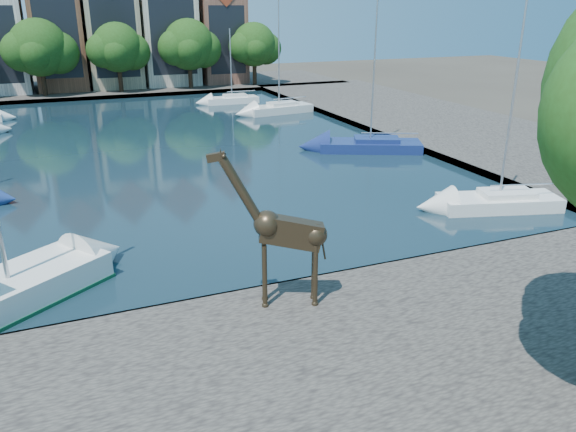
% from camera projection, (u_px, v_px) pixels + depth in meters
% --- Properties ---
extents(ground, '(160.00, 160.00, 0.00)m').
position_uv_depth(ground, '(238.00, 302.00, 19.39)').
color(ground, '#38332B').
rests_on(ground, ground).
extents(water_basin, '(38.00, 50.00, 0.08)m').
position_uv_depth(water_basin, '(138.00, 148.00, 40.19)').
color(water_basin, black).
rests_on(water_basin, ground).
extents(near_quay, '(50.00, 14.00, 0.50)m').
position_uv_depth(near_quay, '(326.00, 429.00, 13.23)').
color(near_quay, '#555149').
rests_on(near_quay, ground).
extents(far_quay, '(60.00, 16.00, 0.50)m').
position_uv_depth(far_quay, '(99.00, 88.00, 67.86)').
color(far_quay, '#555149').
rests_on(far_quay, ground).
extents(right_quay, '(14.00, 52.00, 0.50)m').
position_uv_depth(right_quay, '(430.00, 120.00, 48.94)').
color(right_quay, '#555149').
rests_on(right_quay, ground).
extents(townhouse_center, '(5.44, 9.18, 16.93)m').
position_uv_depth(townhouse_center, '(54.00, 18.00, 63.59)').
color(townhouse_center, brown).
rests_on(townhouse_center, far_quay).
extents(townhouse_east_inner, '(5.94, 9.18, 15.79)m').
position_uv_depth(townhouse_east_inner, '(110.00, 23.00, 65.93)').
color(townhouse_east_inner, tan).
rests_on(townhouse_east_inner, far_quay).
extents(townhouse_east_mid, '(6.43, 9.18, 16.65)m').
position_uv_depth(townhouse_east_mid, '(165.00, 19.00, 68.10)').
color(townhouse_east_mid, beige).
rests_on(townhouse_east_mid, far_quay).
extents(townhouse_east_end, '(5.44, 9.18, 14.43)m').
position_uv_depth(townhouse_east_end, '(217.00, 27.00, 70.74)').
color(townhouse_east_end, brown).
rests_on(townhouse_east_end, far_quay).
extents(far_tree_mid_west, '(7.80, 6.00, 8.00)m').
position_uv_depth(far_tree_mid_west, '(40.00, 50.00, 59.24)').
color(far_tree_mid_west, '#332114').
rests_on(far_tree_mid_west, far_quay).
extents(far_tree_mid_east, '(7.02, 5.40, 7.52)m').
position_uv_depth(far_tree_mid_east, '(118.00, 49.00, 62.12)').
color(far_tree_mid_east, '#332114').
rests_on(far_tree_mid_east, far_quay).
extents(far_tree_east, '(7.54, 5.80, 7.84)m').
position_uv_depth(far_tree_east, '(190.00, 46.00, 64.90)').
color(far_tree_east, '#332114').
rests_on(far_tree_east, far_quay).
extents(far_tree_far_east, '(6.76, 5.20, 7.36)m').
position_uv_depth(far_tree_far_east, '(255.00, 46.00, 67.78)').
color(far_tree_far_east, '#332114').
rests_on(far_tree_far_east, far_quay).
extents(giraffe_statue, '(3.48, 1.48, 5.09)m').
position_uv_depth(giraffe_statue, '(282.00, 232.00, 17.50)').
color(giraffe_statue, '#35291A').
rests_on(giraffe_statue, near_quay).
extents(sailboat_right_a, '(6.23, 3.59, 10.33)m').
position_uv_depth(sailboat_right_a, '(499.00, 199.00, 27.93)').
color(sailboat_right_a, white).
rests_on(sailboat_right_a, water_basin).
extents(sailboat_right_b, '(7.37, 5.15, 11.97)m').
position_uv_depth(sailboat_right_b, '(370.00, 143.00, 39.20)').
color(sailboat_right_b, navy).
rests_on(sailboat_right_b, water_basin).
extents(sailboat_right_c, '(6.53, 2.99, 11.03)m').
position_uv_depth(sailboat_right_c, '(279.00, 107.00, 53.09)').
color(sailboat_right_c, silver).
rests_on(sailboat_right_c, water_basin).
extents(sailboat_right_d, '(5.44, 2.05, 7.43)m').
position_uv_depth(sailboat_right_d, '(232.00, 99.00, 58.45)').
color(sailboat_right_d, white).
rests_on(sailboat_right_d, water_basin).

